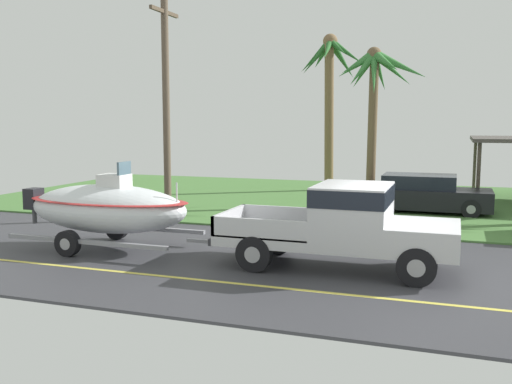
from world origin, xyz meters
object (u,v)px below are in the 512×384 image
(pickup_truck_towing, at_px, (351,223))
(palm_tree_near_right, at_px, (375,83))
(parked_sedan_near, at_px, (424,194))
(utility_pole, at_px, (166,104))
(palm_tree_near_left, at_px, (330,75))
(boat_on_trailer, at_px, (107,208))

(pickup_truck_towing, distance_m, palm_tree_near_right, 10.26)
(palm_tree_near_right, bearing_deg, parked_sedan_near, -20.29)
(pickup_truck_towing, bearing_deg, utility_pole, 146.59)
(parked_sedan_near, relative_size, palm_tree_near_left, 0.62)
(palm_tree_near_left, distance_m, palm_tree_near_right, 5.12)
(palm_tree_near_left, distance_m, utility_pole, 10.00)
(palm_tree_near_left, bearing_deg, palm_tree_near_right, -58.50)
(boat_on_trailer, distance_m, parked_sedan_near, 11.54)
(boat_on_trailer, bearing_deg, palm_tree_near_right, 60.12)
(pickup_truck_towing, xyz_separation_m, boat_on_trailer, (-6.33, -0.00, 0.01))
(palm_tree_near_left, bearing_deg, parked_sedan_near, -47.69)
(palm_tree_near_left, xyz_separation_m, utility_pole, (-3.56, -9.22, -1.53))
(boat_on_trailer, bearing_deg, palm_tree_near_left, 78.48)
(utility_pole, bearing_deg, pickup_truck_towing, -33.41)
(pickup_truck_towing, bearing_deg, palm_tree_near_right, 95.06)
(palm_tree_near_left, relative_size, utility_pole, 0.98)
(parked_sedan_near, distance_m, palm_tree_near_right, 4.55)
(palm_tree_near_left, xyz_separation_m, palm_tree_near_right, (2.65, -4.33, -0.68))
(utility_pole, bearing_deg, boat_on_trailer, -81.09)
(boat_on_trailer, xyz_separation_m, palm_tree_near_right, (5.48, 9.54, 3.66))
(boat_on_trailer, distance_m, utility_pole, 5.48)
(parked_sedan_near, xyz_separation_m, utility_pole, (-8.15, -4.17, 3.20))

